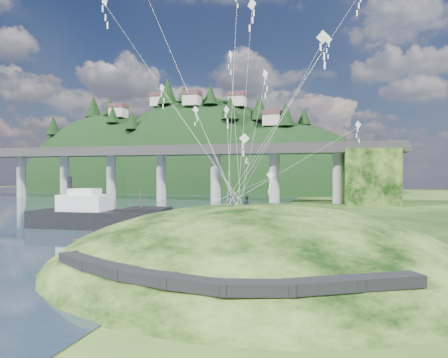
# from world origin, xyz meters

# --- Properties ---
(ground) EXTENTS (320.00, 320.00, 0.00)m
(ground) POSITION_xyz_m (0.00, 0.00, 0.00)
(ground) COLOR black
(ground) RESTS_ON ground
(grass_hill) EXTENTS (36.00, 32.00, 13.00)m
(grass_hill) POSITION_xyz_m (8.00, 2.00, -1.50)
(grass_hill) COLOR black
(grass_hill) RESTS_ON ground
(footpath) EXTENTS (22.29, 5.84, 0.83)m
(footpath) POSITION_xyz_m (7.46, -9.74, 2.08)
(footpath) COLOR black
(footpath) RESTS_ON ground
(bridge) EXTENTS (160.00, 11.00, 15.00)m
(bridge) POSITION_xyz_m (-26.46, 70.07, 9.70)
(bridge) COLOR #2D2B2B
(bridge) RESTS_ON ground
(far_ridge) EXTENTS (153.00, 70.00, 94.50)m
(far_ridge) POSITION_xyz_m (-43.58, 122.17, -7.44)
(far_ridge) COLOR black
(far_ridge) RESTS_ON ground
(work_barge) EXTENTS (20.45, 7.04, 7.03)m
(work_barge) POSITION_xyz_m (-16.66, 17.39, 1.76)
(work_barge) COLOR black
(work_barge) RESTS_ON ground
(wooden_dock) EXTENTS (14.99, 4.16, 1.06)m
(wooden_dock) POSITION_xyz_m (-4.60, 5.56, 0.47)
(wooden_dock) COLOR #362316
(wooden_dock) RESTS_ON ground
(kite_flyers) EXTENTS (2.16, 1.29, 1.95)m
(kite_flyers) POSITION_xyz_m (6.51, 1.58, 5.84)
(kite_flyers) COLOR #272B34
(kite_flyers) RESTS_ON ground
(kite_swarm) EXTENTS (19.71, 16.51, 20.87)m
(kite_swarm) POSITION_xyz_m (6.38, 3.90, 17.32)
(kite_swarm) COLOR white
(kite_swarm) RESTS_ON ground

